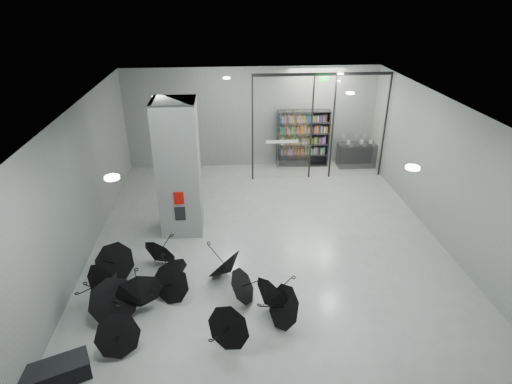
{
  "coord_description": "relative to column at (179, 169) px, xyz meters",
  "views": [
    {
      "loc": [
        -1.2,
        -9.35,
        6.75
      ],
      "look_at": [
        -0.3,
        1.5,
        1.4
      ],
      "focal_mm": 29.56,
      "sensor_mm": 36.0,
      "label": 1
    }
  ],
  "objects": [
    {
      "name": "glass_partition",
      "position": [
        4.89,
        3.5,
        0.18
      ],
      "size": [
        5.06,
        0.08,
        4.0
      ],
      "color": "silver",
      "rests_on": "ground"
    },
    {
      "name": "exit_sign",
      "position": [
        4.9,
        3.3,
        1.82
      ],
      "size": [
        0.3,
        0.06,
        0.15
      ],
      "primitive_type": "cube",
      "color": "#0CE533",
      "rests_on": "room"
    },
    {
      "name": "info_panel",
      "position": [
        0.0,
        -0.62,
        -1.15
      ],
      "size": [
        0.3,
        0.03,
        0.42
      ],
      "primitive_type": "cube",
      "color": "black",
      "rests_on": "column"
    },
    {
      "name": "room",
      "position": [
        2.5,
        -2.0,
        0.84
      ],
      "size": [
        14.0,
        14.02,
        4.01
      ],
      "color": "gray",
      "rests_on": "ground"
    },
    {
      "name": "bookshelf",
      "position": [
        4.55,
        4.75,
        -0.84
      ],
      "size": [
        2.13,
        0.54,
        2.33
      ],
      "primitive_type": null,
      "rotation": [
        0.0,
        0.0,
        -0.06
      ],
      "color": "black",
      "rests_on": "ground"
    },
    {
      "name": "shop_counter",
      "position": [
        6.8,
        4.46,
        -1.51
      ],
      "size": [
        1.65,
        0.7,
        0.98
      ],
      "primitive_type": "cube",
      "rotation": [
        0.0,
        0.0,
        -0.03
      ],
      "color": "black",
      "rests_on": "ground"
    },
    {
      "name": "umbrella_cluster",
      "position": [
        0.08,
        -3.49,
        -1.68
      ],
      "size": [
        5.47,
        3.99,
        1.3
      ],
      "color": "black",
      "rests_on": "ground"
    },
    {
      "name": "bench",
      "position": [
        -2.0,
        -5.46,
        -1.8
      ],
      "size": [
        1.33,
        0.95,
        0.39
      ],
      "primitive_type": "cube",
      "rotation": [
        0.0,
        0.0,
        0.39
      ],
      "color": "black",
      "rests_on": "ground"
    },
    {
      "name": "column",
      "position": [
        0.0,
        0.0,
        0.0
      ],
      "size": [
        1.2,
        1.2,
        4.0
      ],
      "primitive_type": "cube",
      "color": "slate",
      "rests_on": "ground"
    },
    {
      "name": "fire_cabinet",
      "position": [
        0.0,
        -0.62,
        -0.65
      ],
      "size": [
        0.28,
        0.04,
        0.38
      ],
      "primitive_type": "cube",
      "color": "#A50A07",
      "rests_on": "column"
    }
  ]
}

